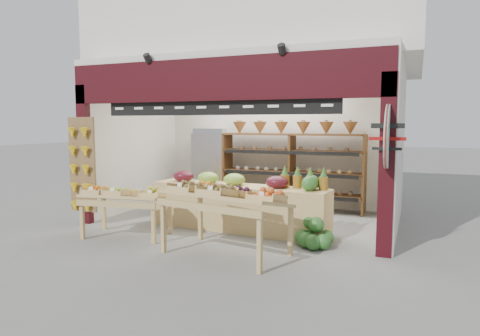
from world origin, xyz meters
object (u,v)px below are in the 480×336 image
back_shelving (292,154)px  cardboard_stack (179,203)px  refrigerator (211,166)px  display_table_left (122,195)px  mid_counter (239,205)px  watermelon_pile (313,235)px  display_table_right (223,195)px

back_shelving → cardboard_stack: size_ratio=3.32×
refrigerator → display_table_left: (-0.00, -3.40, -0.20)m
cardboard_stack → mid_counter: size_ratio=0.29×
cardboard_stack → back_shelving: bearing=35.4°
back_shelving → watermelon_pile: back_shelving is taller
refrigerator → cardboard_stack: size_ratio=1.87×
display_table_left → display_table_right: bearing=-6.9°
cardboard_stack → display_table_left: (0.00, -1.88, 0.46)m
back_shelving → display_table_right: back_shelving is taller
cardboard_stack → watermelon_pile: 3.43m
cardboard_stack → display_table_left: display_table_left is taller
watermelon_pile → back_shelving: bearing=112.4°
refrigerator → watermelon_pile: bearing=-55.9°
back_shelving → watermelon_pile: (1.13, -2.73, -1.06)m
refrigerator → cardboard_stack: bearing=-104.8°
mid_counter → display_table_left: size_ratio=2.20×
back_shelving → display_table_left: back_shelving is taller
display_table_right → refrigerator: bearing=119.0°
refrigerator → display_table_right: 4.17m
mid_counter → display_table_left: bearing=-146.5°
back_shelving → mid_counter: 2.39m
mid_counter → display_table_left: (-1.69, -1.12, 0.25)m
display_table_right → mid_counter: bearing=103.4°
display_table_right → watermelon_pile: size_ratio=3.13×
mid_counter → display_table_right: size_ratio=1.72×
back_shelving → display_table_right: (-0.04, -3.60, -0.36)m
refrigerator → mid_counter: (1.69, -2.28, -0.45)m
display_table_left → display_table_right: size_ratio=0.78×
mid_counter → watermelon_pile: size_ratio=5.37×
back_shelving → refrigerator: bearing=178.5°
mid_counter → display_table_right: 1.47m
refrigerator → cardboard_stack: (-0.00, -1.52, -0.66)m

